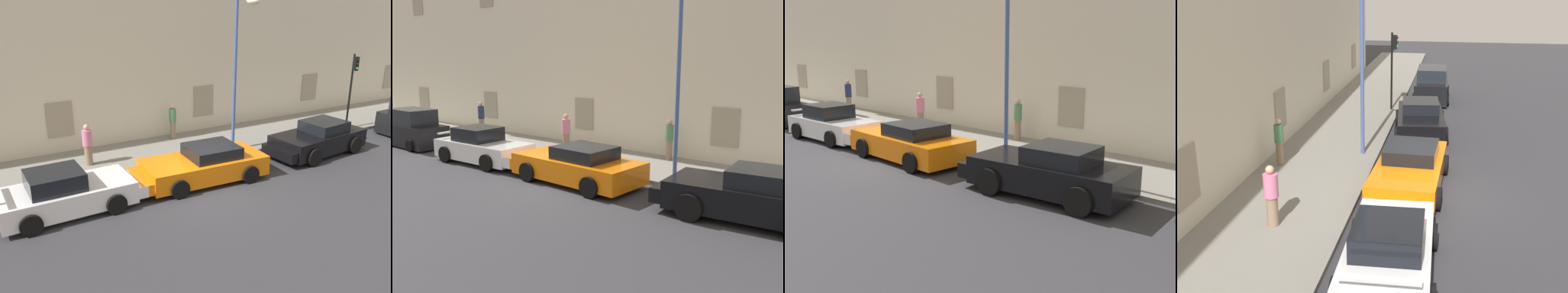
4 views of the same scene
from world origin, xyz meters
The scene contains 9 objects.
ground_plane centered at (0.00, 0.00, 0.00)m, with size 80.00×80.00×0.00m, color #333338.
sidewalk centered at (0.00, 4.06, 0.07)m, with size 60.00×3.86×0.14m, color gray.
sportscar_red_lead centered at (-4.40, 0.70, 0.62)m, with size 4.56×2.18×1.44m.
sportscar_yellow_flank centered at (0.29, 0.74, 0.59)m, with size 5.05×2.37×1.32m.
sportscar_white_middle centered at (6.12, 0.82, 0.64)m, with size 4.79×2.44×1.41m.
street_lamp centered at (3.10, 2.32, 4.53)m, with size 0.44×1.42×6.47m.
pedestrian_admiring centered at (-9.49, 4.48, 1.07)m, with size 0.43×0.43×1.80m.
pedestrian_strolling centered at (-2.92, 3.98, 0.99)m, with size 0.42×0.42×1.67m.
pedestrian_bystander centered at (1.47, 5.33, 1.00)m, with size 0.45×0.45×1.67m.
Camera 3 is at (13.61, -9.55, 4.19)m, focal length 45.14 mm.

